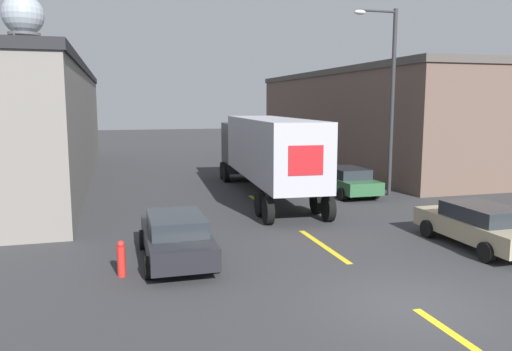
% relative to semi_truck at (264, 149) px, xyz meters
% --- Properties ---
extents(ground_plane, '(160.00, 160.00, 0.00)m').
position_rel_semi_truck_xyz_m(ground_plane, '(-0.69, -14.04, -2.33)').
color(ground_plane, '#333335').
extents(road_centerline, '(0.20, 18.17, 0.01)m').
position_rel_semi_truck_xyz_m(road_centerline, '(-0.69, -8.95, -2.33)').
color(road_centerline, yellow).
rests_on(road_centerline, ground_plane).
extents(warehouse_right, '(9.83, 25.91, 6.85)m').
position_rel_semi_truck_xyz_m(warehouse_right, '(11.92, 10.22, 1.10)').
color(warehouse_right, brown).
rests_on(warehouse_right, ground_plane).
extents(semi_truck, '(3.45, 13.56, 3.86)m').
position_rel_semi_truck_xyz_m(semi_truck, '(0.00, 0.00, 0.00)').
color(semi_truck, black).
rests_on(semi_truck, ground_plane).
extents(parked_car_left_near, '(1.98, 4.55, 1.37)m').
position_rel_semi_truck_xyz_m(parked_car_left_near, '(-5.40, -9.17, -1.61)').
color(parked_car_left_near, black).
rests_on(parked_car_left_near, ground_plane).
extents(parked_car_right_mid, '(1.98, 4.55, 1.37)m').
position_rel_semi_truck_xyz_m(parked_car_right_mid, '(4.03, -0.85, -1.61)').
color(parked_car_right_mid, '#2D5B38').
rests_on(parked_car_right_mid, ground_plane).
extents(parked_car_right_near, '(1.98, 4.55, 1.37)m').
position_rel_semi_truck_xyz_m(parked_car_right_near, '(4.03, -10.42, -1.61)').
color(parked_car_right_near, tan).
rests_on(parked_car_right_near, ground_plane).
extents(water_tower, '(4.65, 4.65, 16.93)m').
position_rel_semi_truck_xyz_m(water_tower, '(-16.71, 40.86, 11.97)').
color(water_tower, '#47474C').
rests_on(water_tower, ground_plane).
extents(street_lamp, '(2.25, 0.32, 8.97)m').
position_rel_semi_truck_xyz_m(street_lamp, '(5.79, -1.58, 2.78)').
color(street_lamp, '#2D2D30').
rests_on(street_lamp, ground_plane).
extents(fire_hydrant, '(0.22, 0.22, 0.97)m').
position_rel_semi_truck_xyz_m(fire_hydrant, '(-6.96, -10.16, -1.85)').
color(fire_hydrant, red).
rests_on(fire_hydrant, ground_plane).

